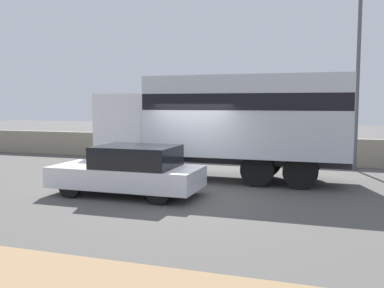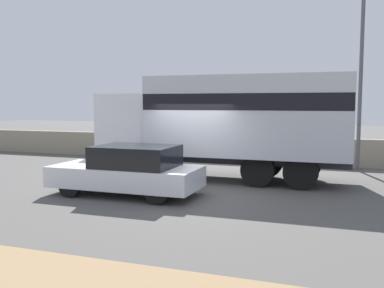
{
  "view_description": "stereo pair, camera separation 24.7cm",
  "coord_description": "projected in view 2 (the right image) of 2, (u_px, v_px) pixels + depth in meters",
  "views": [
    {
      "loc": [
        4.05,
        -11.07,
        2.53
      ],
      "look_at": [
        0.1,
        0.95,
        1.3
      ],
      "focal_mm": 40.0,
      "sensor_mm": 36.0,
      "label": 1
    },
    {
      "loc": [
        4.29,
        -10.99,
        2.53
      ],
      "look_at": [
        0.1,
        0.95,
        1.3
      ],
      "focal_mm": 40.0,
      "sensor_mm": 36.0,
      "label": 2
    }
  ],
  "objects": [
    {
      "name": "street_lamp",
      "position": [
        361.0,
        65.0,
        15.59
      ],
      "size": [
        0.56,
        0.28,
        6.71
      ],
      "color": "#4C4C51",
      "rests_on": "ground_plane"
    },
    {
      "name": "box_truck",
      "position": [
        229.0,
        119.0,
        13.92
      ],
      "size": [
        8.22,
        2.55,
        3.36
      ],
      "rotation": [
        0.0,
        0.0,
        3.14
      ],
      "color": "silver",
      "rests_on": "ground_plane"
    },
    {
      "name": "ground_plane",
      "position": [
        177.0,
        193.0,
        11.98
      ],
      "size": [
        80.0,
        80.0,
        0.0
      ],
      "primitive_type": "plane",
      "color": "#514F4C"
    },
    {
      "name": "car_hatchback",
      "position": [
        129.0,
        170.0,
        11.68
      ],
      "size": [
        4.1,
        1.75,
        1.37
      ],
      "rotation": [
        0.0,
        0.0,
        3.14
      ],
      "color": "silver",
      "rests_on": "ground_plane"
    },
    {
      "name": "stone_wall_backdrop",
      "position": [
        235.0,
        149.0,
        18.36
      ],
      "size": [
        60.0,
        0.35,
        1.11
      ],
      "color": "gray",
      "rests_on": "ground_plane"
    }
  ]
}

